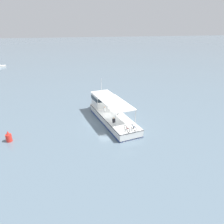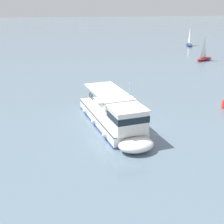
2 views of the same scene
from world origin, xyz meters
name	(u,v)px [view 1 (image 1 of 2)]	position (x,y,z in m)	size (l,w,h in m)	color
ground_plane	(107,122)	(0.00, 0.00, 0.00)	(400.00, 400.00, 0.00)	slate
ferry_main	(109,112)	(1.06, -0.61, 1.02)	(13.05, 5.40, 5.32)	white
channel_buoy	(9,137)	(-2.72, 12.49, 0.57)	(0.70, 0.70, 1.40)	red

